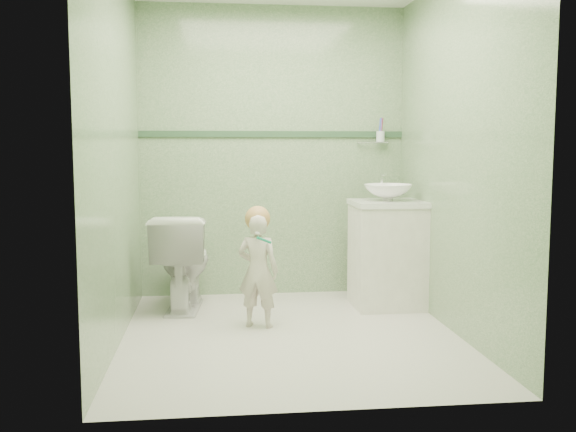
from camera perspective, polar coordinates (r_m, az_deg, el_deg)
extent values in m
plane|color=beige|center=(4.36, 0.23, -10.47)|extent=(2.50, 2.50, 0.00)
cube|color=gray|center=(5.42, -1.34, 5.66)|extent=(2.20, 0.04, 2.40)
cube|color=gray|center=(2.94, 3.16, 5.26)|extent=(2.20, 0.04, 2.40)
cube|color=gray|center=(4.19, -14.94, 5.32)|extent=(0.04, 2.50, 2.40)
cube|color=gray|center=(4.44, 14.53, 5.36)|extent=(0.04, 2.50, 2.40)
cube|color=#2F4F33|center=(5.41, -1.34, 7.24)|extent=(2.20, 0.02, 0.05)
cube|color=silver|center=(5.10, 8.72, -3.48)|extent=(0.52, 0.50, 0.80)
cube|color=white|center=(5.04, 8.79, 1.12)|extent=(0.54, 0.52, 0.04)
imported|color=white|center=(5.04, 8.81, 2.07)|extent=(0.37, 0.37, 0.13)
cylinder|color=silver|center=(5.23, 8.24, 2.84)|extent=(0.03, 0.03, 0.18)
cylinder|color=silver|center=(5.18, 8.39, 3.69)|extent=(0.02, 0.12, 0.02)
cylinder|color=silver|center=(5.51, 7.49, 6.45)|extent=(0.26, 0.02, 0.02)
cylinder|color=silver|center=(5.51, 8.16, 6.96)|extent=(0.07, 0.07, 0.09)
cylinder|color=purple|center=(5.50, 8.24, 7.69)|extent=(0.01, 0.01, 0.17)
cylinder|color=blue|center=(5.50, 8.10, 7.69)|extent=(0.01, 0.01, 0.17)
cylinder|color=#BC3A24|center=(5.52, 8.29, 7.68)|extent=(0.01, 0.01, 0.17)
imported|color=white|center=(5.03, -9.29, -3.97)|extent=(0.48, 0.76, 0.74)
imported|color=beige|center=(4.47, -2.66, -4.85)|extent=(0.33, 0.28, 0.79)
sphere|color=#B7864A|center=(4.44, -2.70, -0.23)|extent=(0.18, 0.18, 0.18)
cylinder|color=#0E8C64|center=(4.28, -2.13, -2.14)|extent=(0.11, 0.11, 0.06)
cube|color=white|center=(4.34, -2.72, -1.50)|extent=(0.03, 0.03, 0.02)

